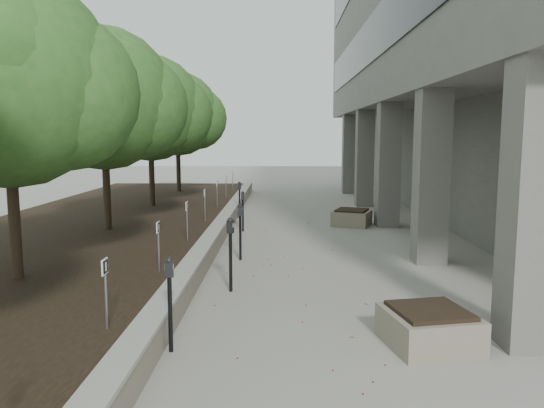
# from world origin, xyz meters

# --- Properties ---
(ground) EXTENTS (90.00, 90.00, 0.00)m
(ground) POSITION_xyz_m (0.00, 0.00, 0.00)
(ground) COLOR gray
(ground) RESTS_ON ground
(retaining_wall) EXTENTS (0.39, 26.00, 0.50)m
(retaining_wall) POSITION_xyz_m (-1.82, 9.00, 0.25)
(retaining_wall) COLOR gray
(retaining_wall) RESTS_ON ground
(planting_bed) EXTENTS (7.00, 26.00, 0.40)m
(planting_bed) POSITION_xyz_m (-5.50, 9.00, 0.20)
(planting_bed) COLOR black
(planting_bed) RESTS_ON ground
(crabapple_tree_2) EXTENTS (4.60, 4.00, 5.44)m
(crabapple_tree_2) POSITION_xyz_m (-4.80, 3.00, 3.12)
(crabapple_tree_2) COLOR #2D5D23
(crabapple_tree_2) RESTS_ON planting_bed
(crabapple_tree_3) EXTENTS (4.60, 4.00, 5.44)m
(crabapple_tree_3) POSITION_xyz_m (-4.80, 8.00, 3.12)
(crabapple_tree_3) COLOR #2D5D23
(crabapple_tree_3) RESTS_ON planting_bed
(crabapple_tree_4) EXTENTS (4.60, 4.00, 5.44)m
(crabapple_tree_4) POSITION_xyz_m (-4.80, 13.00, 3.12)
(crabapple_tree_4) COLOR #2D5D23
(crabapple_tree_4) RESTS_ON planting_bed
(crabapple_tree_5) EXTENTS (4.60, 4.00, 5.44)m
(crabapple_tree_5) POSITION_xyz_m (-4.80, 18.00, 3.12)
(crabapple_tree_5) COLOR #2D5D23
(crabapple_tree_5) RESTS_ON planting_bed
(parking_sign_2) EXTENTS (0.04, 0.22, 0.96)m
(parking_sign_2) POSITION_xyz_m (-2.35, 0.50, 0.88)
(parking_sign_2) COLOR black
(parking_sign_2) RESTS_ON planting_bed
(parking_sign_3) EXTENTS (0.04, 0.22, 0.96)m
(parking_sign_3) POSITION_xyz_m (-2.35, 3.50, 0.88)
(parking_sign_3) COLOR black
(parking_sign_3) RESTS_ON planting_bed
(parking_sign_4) EXTENTS (0.04, 0.22, 0.96)m
(parking_sign_4) POSITION_xyz_m (-2.35, 6.50, 0.88)
(parking_sign_4) COLOR black
(parking_sign_4) RESTS_ON planting_bed
(parking_sign_5) EXTENTS (0.04, 0.22, 0.96)m
(parking_sign_5) POSITION_xyz_m (-2.35, 9.50, 0.88)
(parking_sign_5) COLOR black
(parking_sign_5) RESTS_ON planting_bed
(parking_sign_6) EXTENTS (0.04, 0.22, 0.96)m
(parking_sign_6) POSITION_xyz_m (-2.35, 12.50, 0.88)
(parking_sign_6) COLOR black
(parking_sign_6) RESTS_ON planting_bed
(parking_sign_7) EXTENTS (0.04, 0.22, 0.96)m
(parking_sign_7) POSITION_xyz_m (-2.35, 15.50, 0.88)
(parking_sign_7) COLOR black
(parking_sign_7) RESTS_ON planting_bed
(parking_sign_8) EXTENTS (0.04, 0.22, 0.96)m
(parking_sign_8) POSITION_xyz_m (-2.35, 18.50, 0.88)
(parking_sign_8) COLOR black
(parking_sign_8) RESTS_ON planting_bed
(parking_meter_1) EXTENTS (0.14, 0.10, 1.34)m
(parking_meter_1) POSITION_xyz_m (-1.55, 0.72, 0.67)
(parking_meter_1) COLOR black
(parking_meter_1) RESTS_ON ground
(parking_meter_2) EXTENTS (0.17, 0.14, 1.43)m
(parking_meter_2) POSITION_xyz_m (-1.00, 3.57, 0.72)
(parking_meter_2) COLOR black
(parking_meter_2) RESTS_ON ground
(parking_meter_3) EXTENTS (0.15, 0.12, 1.36)m
(parking_meter_3) POSITION_xyz_m (-1.02, 6.14, 0.68)
(parking_meter_3) COLOR black
(parking_meter_3) RESTS_ON ground
(parking_meter_4) EXTENTS (0.13, 0.09, 1.25)m
(parking_meter_4) POSITION_xyz_m (-1.24, 9.93, 0.63)
(parking_meter_4) COLOR black
(parking_meter_4) RESTS_ON ground
(parking_meter_5) EXTENTS (0.15, 0.13, 1.34)m
(parking_meter_5) POSITION_xyz_m (-1.55, 12.46, 0.67)
(parking_meter_5) COLOR black
(parking_meter_5) RESTS_ON ground
(planter_front) EXTENTS (1.38, 1.38, 0.54)m
(planter_front) POSITION_xyz_m (2.06, 1.00, 0.27)
(planter_front) COLOR gray
(planter_front) RESTS_ON ground
(planter_back) EXTENTS (1.48, 1.48, 0.54)m
(planter_back) POSITION_xyz_m (2.27, 11.12, 0.27)
(planter_back) COLOR gray
(planter_back) RESTS_ON ground
(berry_scatter) EXTENTS (3.30, 14.10, 0.02)m
(berry_scatter) POSITION_xyz_m (-0.10, 5.00, 0.01)
(berry_scatter) COLOR maroon
(berry_scatter) RESTS_ON ground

